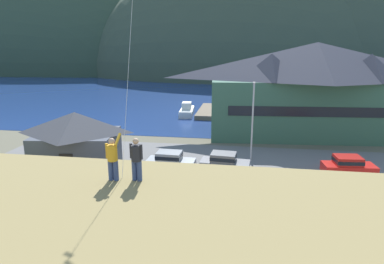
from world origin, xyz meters
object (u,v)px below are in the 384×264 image
(parked_car_mid_row_center, at_px, (348,166))
(person_companion, at_px, (136,158))
(wharf_dock, at_px, (209,111))
(parked_car_mid_row_far, at_px, (170,161))
(parked_car_front_row_silver, at_px, (380,201))
(parking_light_pole, at_px, (253,117))
(harbor_lodge, at_px, (314,87))
(parked_car_back_row_right, at_px, (9,180))
(parked_car_mid_row_near, at_px, (224,163))
(parked_car_corner_spot, at_px, (121,182))
(person_kite_flyer, at_px, (113,157))
(storage_shed_near_lot, at_px, (77,141))
(moored_boat_outer_mooring, at_px, (230,108))
(moored_boat_wharfside, at_px, (187,111))

(parked_car_mid_row_center, distance_m, person_companion, 21.46)
(wharf_dock, xyz_separation_m, parked_car_mid_row_far, (-0.61, -27.13, 0.71))
(parked_car_front_row_silver, height_order, person_companion, person_companion)
(parked_car_front_row_silver, relative_size, parking_light_pole, 0.58)
(harbor_lodge, bearing_deg, parking_light_pole, -124.00)
(parked_car_back_row_right, bearing_deg, parking_light_pole, 28.71)
(wharf_dock, xyz_separation_m, parked_car_mid_row_center, (14.45, -26.06, 0.71))
(parked_car_mid_row_near, height_order, parking_light_pole, parking_light_pole)
(parked_car_corner_spot, height_order, person_kite_flyer, person_kite_flyer)
(storage_shed_near_lot, xyz_separation_m, parked_car_front_row_silver, (23.30, -4.78, -1.72))
(parked_car_front_row_silver, bearing_deg, parked_car_mid_row_center, 90.41)
(wharf_dock, relative_size, person_companion, 6.66)
(parked_car_front_row_silver, distance_m, parked_car_mid_row_far, 16.10)
(wharf_dock, xyz_separation_m, moored_boat_outer_mooring, (3.49, 1.85, 0.37))
(parking_light_pole, xyz_separation_m, person_kite_flyer, (-5.99, -19.25, 2.21))
(wharf_dock, xyz_separation_m, parked_car_front_row_silver, (14.50, -32.69, 0.71))
(parked_car_back_row_right, bearing_deg, moored_boat_wharfside, 74.68)
(harbor_lodge, xyz_separation_m, person_companion, (-12.69, -30.45, 0.60))
(harbor_lodge, height_order, parking_light_pole, harbor_lodge)
(storage_shed_near_lot, distance_m, parking_light_pole, 16.09)
(parked_car_back_row_right, bearing_deg, person_kite_flyer, -37.06)
(parked_car_back_row_right, relative_size, person_companion, 2.49)
(moored_boat_wharfside, height_order, moored_boat_outer_mooring, same)
(parked_car_back_row_right, height_order, parked_car_mid_row_near, same)
(storage_shed_near_lot, relative_size, person_kite_flyer, 4.28)
(moored_boat_wharfside, bearing_deg, person_companion, -83.29)
(moored_boat_wharfside, distance_m, parked_car_mid_row_center, 29.85)
(moored_boat_wharfside, relative_size, parked_car_mid_row_near, 1.49)
(parked_car_corner_spot, bearing_deg, parked_car_mid_row_center, 19.31)
(wharf_dock, relative_size, parked_car_corner_spot, 2.67)
(storage_shed_near_lot, height_order, parked_car_back_row_right, storage_shed_near_lot)
(storage_shed_near_lot, relative_size, moored_boat_outer_mooring, 1.08)
(parked_car_mid_row_near, bearing_deg, moored_boat_outer_mooring, 91.20)
(moored_boat_wharfside, xyz_separation_m, parked_car_mid_row_center, (17.78, -23.97, 0.34))
(wharf_dock, distance_m, parked_car_mid_row_far, 27.15)
(parked_car_mid_row_far, xyz_separation_m, person_companion, (2.00, -15.03, 5.53))
(parking_light_pole, bearing_deg, parked_car_front_row_silver, -50.21)
(wharf_dock, bearing_deg, parked_car_mid_row_near, -81.31)
(harbor_lodge, distance_m, parked_car_front_row_silver, 21.56)
(parked_car_mid_row_far, relative_size, parking_light_pole, 0.57)
(parked_car_back_row_right, bearing_deg, harbor_lodge, 39.46)
(moored_boat_outer_mooring, distance_m, person_companion, 44.45)
(storage_shed_near_lot, relative_size, person_companion, 4.56)
(parked_car_front_row_silver, distance_m, parked_car_mid_row_near, 11.97)
(parked_car_corner_spot, bearing_deg, person_kite_flyer, -69.65)
(parked_car_front_row_silver, height_order, parking_light_pole, parking_light_pole)
(parked_car_corner_spot, xyz_separation_m, parking_light_pole, (9.70, 9.24, 3.33))
(wharf_dock, bearing_deg, storage_shed_near_lot, -107.50)
(parked_car_back_row_right, relative_size, person_kite_flyer, 2.33)
(wharf_dock, distance_m, person_companion, 42.64)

